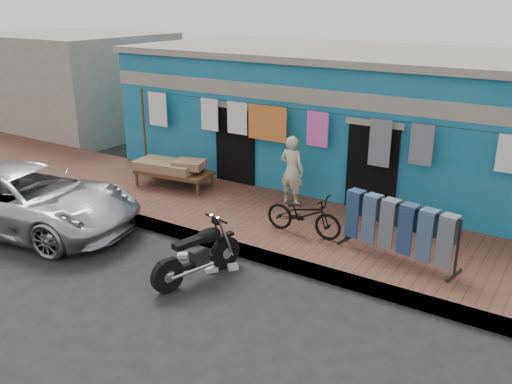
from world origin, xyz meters
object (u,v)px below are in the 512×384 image
at_px(bicycle, 304,210).
at_px(motorcycle, 197,252).
at_px(car, 27,198).
at_px(seated_person, 292,170).
at_px(jeans_rack, 399,229).
at_px(charpoy, 174,173).

height_order(bicycle, motorcycle, bicycle).
bearing_deg(car, bicycle, -77.26).
distance_m(seated_person, bicycle, 1.68).
height_order(car, jeans_rack, car).
height_order(charpoy, jeans_rack, jeans_rack).
xyz_separation_m(car, motorcycle, (4.29, 0.20, -0.18)).
relative_size(seated_person, motorcycle, 0.94).
bearing_deg(car, charpoy, -32.55).
relative_size(seated_person, bicycle, 1.00).
distance_m(car, seated_person, 5.56).
distance_m(charpoy, jeans_rack, 5.88).
height_order(seated_person, bicycle, seated_person).
bearing_deg(motorcycle, jeans_rack, 51.25).
bearing_deg(bicycle, motorcycle, 155.68).
distance_m(seated_person, motorcycle, 3.51).
distance_m(motorcycle, charpoy, 4.28).
relative_size(car, seated_person, 3.13).
bearing_deg(seated_person, charpoy, 11.97).
distance_m(car, motorcycle, 4.30).
xyz_separation_m(bicycle, jeans_rack, (1.85, 0.01, 0.03)).
relative_size(car, motorcycle, 2.93).
bearing_deg(jeans_rack, car, -161.40).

